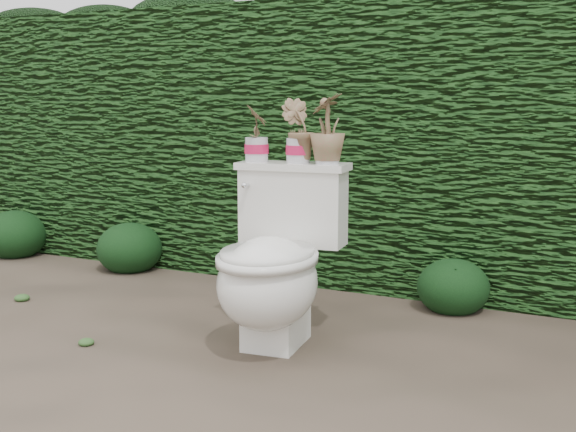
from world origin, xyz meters
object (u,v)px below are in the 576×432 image
at_px(potted_plant_right, 328,130).
at_px(potted_plant_center, 298,132).
at_px(toilet, 275,266).
at_px(potted_plant_left, 256,135).

bearing_deg(potted_plant_right, potted_plant_center, -89.13).
height_order(toilet, potted_plant_center, potted_plant_center).
xyz_separation_m(potted_plant_left, potted_plant_center, (0.20, 0.02, 0.02)).
distance_m(toilet, potted_plant_left, 0.62).
distance_m(potted_plant_left, potted_plant_center, 0.20).
xyz_separation_m(potted_plant_center, potted_plant_right, (0.14, 0.02, 0.01)).
bearing_deg(toilet, potted_plant_right, 56.34).
bearing_deg(potted_plant_left, toilet, -174.53).
height_order(toilet, potted_plant_left, potted_plant_left).
bearing_deg(potted_plant_left, potted_plant_center, -120.83).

